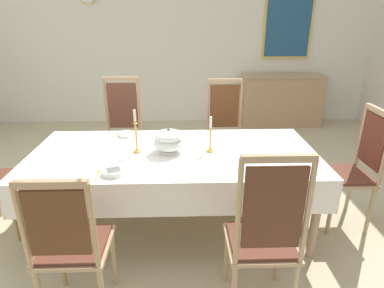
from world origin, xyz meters
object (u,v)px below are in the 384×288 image
object	(u,v)px
candlestick_west	(136,135)
bowl_near_right	(114,171)
chair_south_a	(70,243)
framed_painting	(288,26)
chair_north_b	(225,131)
chair_south_b	(264,235)
chair_head_east	(354,167)
spoon_primary	(117,134)
chair_north_a	(123,131)
dining_table	(174,159)
spoon_secondary	(99,172)
sideboard	(281,100)
bowl_near_left	(126,134)
soup_tureen	(169,141)
candlestick_east	(210,138)

from	to	relation	value
candlestick_west	bowl_near_right	distance (m)	0.45
chair_south_a	framed_painting	size ratio (longest dim) A/B	0.99
chair_north_b	bowl_near_right	world-z (taller)	chair_north_b
chair_south_b	chair_head_east	size ratio (longest dim) A/B	1.06
spoon_primary	candlestick_west	bearing A→B (deg)	-42.93
chair_north_a	chair_north_b	world-z (taller)	chair_north_a
dining_table	candlestick_west	distance (m)	0.40
spoon_secondary	dining_table	bearing A→B (deg)	32.12
framed_painting	bowl_near_right	bearing A→B (deg)	-122.68
bowl_near_right	spoon_secondary	xyz separation A→B (m)	(-0.12, 0.03, -0.02)
sideboard	framed_painting	bearing A→B (deg)	-104.52
chair_south_b	chair_head_east	distance (m)	1.44
dining_table	bowl_near_right	world-z (taller)	bowl_near_right
bowl_near_right	spoon_primary	bearing A→B (deg)	99.07
chair_head_east	framed_painting	xyz separation A→B (m)	(0.29, 3.29, 1.12)
chair_south_a	bowl_near_right	xyz separation A→B (m)	(0.18, 0.55, 0.21)
dining_table	bowl_near_left	distance (m)	0.65
chair_north_b	bowl_near_right	distance (m)	1.73
candlestick_west	sideboard	distance (m)	3.77
chair_north_a	bowl_near_left	world-z (taller)	chair_north_a
chair_south_b	bowl_near_left	bearing A→B (deg)	127.19
candlestick_west	spoon_secondary	size ratio (longest dim) A/B	2.16
chair_south_a	spoon_primary	world-z (taller)	chair_south_a
soup_tureen	candlestick_east	size ratio (longest dim) A/B	0.87
bowl_near_left	bowl_near_right	size ratio (longest dim) A/B	0.88
chair_north_a	bowl_near_right	bearing A→B (deg)	97.26
chair_north_a	spoon_primary	bearing A→B (deg)	94.28
dining_table	chair_south_a	bearing A→B (deg)	-122.69
chair_north_a	sideboard	world-z (taller)	chair_north_a
chair_south_b	framed_painting	bearing A→B (deg)	72.41
chair_south_a	candlestick_east	world-z (taller)	candlestick_east
chair_south_a	candlestick_west	world-z (taller)	candlestick_west
dining_table	chair_south_a	size ratio (longest dim) A/B	2.31
chair_north_a	spoon_secondary	distance (m)	1.37
chair_north_a	chair_head_east	xyz separation A→B (m)	(2.26, -0.98, -0.03)
soup_tureen	bowl_near_left	bearing A→B (deg)	136.25
bowl_near_right	sideboard	xyz separation A→B (m)	(2.31, 3.45, -0.33)
spoon_secondary	sideboard	bearing A→B (deg)	52.19
candlestick_east	framed_painting	world-z (taller)	framed_painting
chair_south_b	bowl_near_left	distance (m)	1.76
chair_south_a	candlestick_east	bearing A→B (deg)	45.79
chair_head_east	chair_north_a	bearing A→B (deg)	66.66
bowl_near_left	chair_north_a	bearing A→B (deg)	104.13
candlestick_east	chair_north_b	bearing A→B (deg)	75.14
spoon_secondary	spoon_primary	bearing A→B (deg)	88.79
chair_north_b	spoon_secondary	size ratio (longest dim) A/B	6.72
bowl_near_right	sideboard	bearing A→B (deg)	56.19
candlestick_west	bowl_near_left	xyz separation A→B (m)	(-0.16, 0.42, -0.14)
dining_table	chair_head_east	distance (m)	1.65
spoon_secondary	framed_painting	distance (m)	4.54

